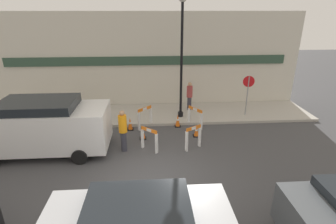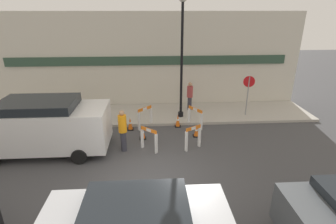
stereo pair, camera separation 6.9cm
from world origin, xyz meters
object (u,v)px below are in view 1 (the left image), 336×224
(streetlamp_post, at_px, (182,43))
(person_worker, at_px, (123,129))
(person_pedestrian, at_px, (190,95))
(work_van, at_px, (41,125))
(stop_sign, at_px, (248,89))

(streetlamp_post, bearing_deg, person_worker, -129.94)
(person_pedestrian, bearing_deg, person_worker, 65.02)
(streetlamp_post, bearing_deg, work_van, -152.28)
(stop_sign, xyz_separation_m, person_worker, (-6.35, -3.26, -0.63))
(streetlamp_post, relative_size, person_worker, 3.40)
(person_worker, bearing_deg, stop_sign, -5.78)
(stop_sign, relative_size, person_worker, 1.21)
(streetlamp_post, relative_size, stop_sign, 2.82)
(streetlamp_post, height_order, person_pedestrian, streetlamp_post)
(stop_sign, bearing_deg, work_van, 29.29)
(work_van, bearing_deg, person_pedestrian, 31.93)
(person_worker, relative_size, person_pedestrian, 1.11)
(streetlamp_post, xyz_separation_m, person_pedestrian, (0.62, 0.97, -3.04))
(person_pedestrian, bearing_deg, streetlamp_post, 71.02)
(person_pedestrian, bearing_deg, stop_sign, 174.56)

